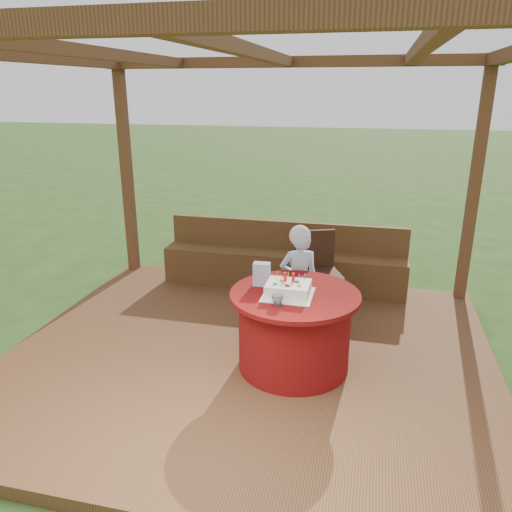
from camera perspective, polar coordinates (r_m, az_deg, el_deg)
The scene contains 10 objects.
ground at distance 4.89m, azimuth -0.69°, elevation -12.09°, with size 60.00×60.00×0.00m, color #254617.
deck at distance 4.86m, azimuth -0.70°, elevation -11.48°, with size 4.50×4.00×0.12m, color brown.
pergola at distance 4.21m, azimuth -0.83°, elevation 17.36°, with size 4.50×4.00×2.72m.
bench at distance 6.26m, azimuth 3.12°, elevation -1.14°, with size 3.00×0.42×0.80m.
table at distance 4.45m, azimuth 4.38°, elevation -8.39°, with size 1.13×1.13×0.72m.
chair at distance 5.52m, azimuth 6.99°, elevation -1.35°, with size 0.59×0.59×0.90m.
elderly_woman at distance 5.02m, azimuth 4.91°, elevation -2.49°, with size 0.46×0.38×1.12m.
birthday_cake at distance 4.23m, azimuth 3.70°, elevation -3.76°, with size 0.42×0.42×0.18m.
gift_bag at distance 4.41m, azimuth 0.65°, elevation -2.08°, with size 0.15×0.09×0.21m, color #D88CC1.
drinking_glass at distance 4.03m, azimuth 2.46°, elevation -5.12°, with size 0.10×0.10×0.09m, color white.
Camera 1 is at (1.03, -4.08, 2.51)m, focal length 35.00 mm.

